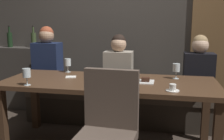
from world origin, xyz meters
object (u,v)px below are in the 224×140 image
(wine_glass_center_front, at_px, (96,75))
(dessert_plate, at_px, (145,81))
(wine_bottle_dark_red, at_px, (10,39))
(espresso_cup, at_px, (173,88))
(fork_on_table, at_px, (131,81))
(diner_bearded, at_px, (118,64))
(diner_redhead, at_px, (47,59))
(wine_glass_end_right, at_px, (176,68))
(banquette_bench, at_px, (120,106))
(diner_far_end, at_px, (199,67))
(wine_glass_end_left, at_px, (27,73))
(wine_glass_near_left, at_px, (68,63))
(dining_table, at_px, (109,89))
(chair_near_side, at_px, (108,125))
(wine_bottle_pale_label, at_px, (34,39))

(wine_glass_center_front, relative_size, dessert_plate, 0.86)
(wine_bottle_dark_red, xyz_separation_m, espresso_cup, (2.40, -1.32, -0.30))
(wine_bottle_dark_red, height_order, fork_on_table, wine_bottle_dark_red)
(fork_on_table, bearing_deg, wine_glass_center_front, -114.80)
(diner_bearded, height_order, espresso_cup, diner_bearded)
(diner_redhead, distance_m, wine_glass_end_right, 1.74)
(wine_glass_end_right, bearing_deg, wine_glass_center_front, -146.37)
(banquette_bench, height_order, espresso_cup, espresso_cup)
(diner_far_end, bearing_deg, fork_on_table, -136.20)
(wine_glass_end_left, bearing_deg, espresso_cup, 2.54)
(wine_glass_near_left, bearing_deg, diner_redhead, 140.87)
(wine_glass_end_left, relative_size, fork_on_table, 0.96)
(diner_redhead, bearing_deg, espresso_cup, -30.71)
(banquette_bench, height_order, wine_glass_center_front, wine_glass_center_front)
(dining_table, bearing_deg, banquette_bench, 90.00)
(wine_glass_end_left, relative_size, espresso_cup, 1.37)
(diner_bearded, bearing_deg, chair_near_side, -83.26)
(chair_near_side, bearing_deg, diner_bearded, 96.74)
(diner_bearded, bearing_deg, wine_glass_near_left, -146.40)
(wine_bottle_dark_red, distance_m, wine_glass_end_left, 1.74)
(wine_glass_center_front, bearing_deg, wine_bottle_pale_label, 134.98)
(diner_redhead, xyz_separation_m, diner_bearded, (0.97, 0.03, -0.05))
(banquette_bench, bearing_deg, diner_far_end, 1.13)
(wine_bottle_dark_red, distance_m, wine_bottle_pale_label, 0.39)
(chair_near_side, xyz_separation_m, diner_bearded, (-0.17, 1.44, 0.24))
(diner_redhead, height_order, dessert_plate, diner_redhead)
(wine_bottle_pale_label, xyz_separation_m, dessert_plate, (1.75, -1.06, -0.32))
(diner_far_end, distance_m, espresso_cup, 1.06)
(espresso_cup, bearing_deg, chair_near_side, -138.37)
(chair_near_side, relative_size, espresso_cup, 8.17)
(diner_bearded, height_order, wine_glass_center_front, diner_bearded)
(wine_glass_center_front, xyz_separation_m, dessert_plate, (0.43, 0.26, -0.10))
(dining_table, relative_size, espresso_cup, 18.33)
(dining_table, relative_size, wine_glass_end_left, 13.41)
(fork_on_table, bearing_deg, diner_far_end, 66.33)
(diner_bearded, distance_m, diner_far_end, 1.00)
(dining_table, height_order, banquette_bench, dining_table)
(banquette_bench, height_order, diner_far_end, diner_far_end)
(diner_far_end, bearing_deg, diner_redhead, -179.15)
(wine_glass_center_front, distance_m, wine_glass_end_right, 0.90)
(wine_bottle_pale_label, bearing_deg, fork_on_table, -33.13)
(wine_bottle_pale_label, bearing_deg, diner_bearded, -14.00)
(diner_far_end, bearing_deg, wine_glass_center_front, -136.51)
(banquette_bench, bearing_deg, wine_glass_end_left, -125.02)
(dessert_plate, bearing_deg, diner_far_end, 50.23)
(wine_bottle_dark_red, relative_size, wine_glass_end_left, 1.99)
(banquette_bench, xyz_separation_m, wine_bottle_pale_label, (-1.38, 0.35, 0.84))
(wine_bottle_dark_red, distance_m, wine_glass_end_right, 2.59)
(diner_redhead, relative_size, dessert_plate, 4.36)
(dessert_plate, bearing_deg, diner_redhead, 153.15)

